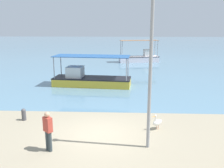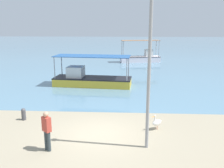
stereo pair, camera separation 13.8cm
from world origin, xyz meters
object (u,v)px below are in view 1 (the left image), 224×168
at_px(lamp_post, 151,60).
at_px(mooring_bollard, 24,114).
at_px(fishing_boat_outer, 90,79).
at_px(fishing_boat_far_left, 140,57).
at_px(pelican, 157,122).
at_px(fisherman_standing, 48,130).

xyz_separation_m(lamp_post, mooring_bollard, (-6.47, 2.75, -3.39)).
distance_m(fishing_boat_outer, mooring_bollard, 8.39).
distance_m(fishing_boat_far_left, pelican, 22.57).
relative_size(fishing_boat_outer, fisherman_standing, 3.95).
bearing_deg(fishing_boat_outer, fisherman_standing, -90.96).
bearing_deg(mooring_bollard, pelican, -6.99).
height_order(lamp_post, fisherman_standing, lamp_post).
bearing_deg(pelican, mooring_bollard, 173.01).
relative_size(lamp_post, fisherman_standing, 3.99).
distance_m(fishing_boat_far_left, fisherman_standing, 25.49).
relative_size(fishing_boat_outer, mooring_bollard, 10.01).
relative_size(fishing_boat_far_left, lamp_post, 0.83).
bearing_deg(pelican, fishing_boat_outer, 117.26).
distance_m(lamp_post, fisherman_standing, 5.02).
bearing_deg(fishing_boat_far_left, mooring_bollard, -109.30).
relative_size(fishing_boat_far_left, fishing_boat_outer, 0.84).
bearing_deg(pelican, fishing_boat_far_left, 88.76).
bearing_deg(fisherman_standing, fishing_boat_outer, 89.04).
relative_size(lamp_post, mooring_bollard, 10.12).
xyz_separation_m(fishing_boat_outer, lamp_post, (3.93, -10.74, 3.13)).
bearing_deg(fisherman_standing, pelican, 26.60).
bearing_deg(lamp_post, fishing_boat_far_left, 87.36).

